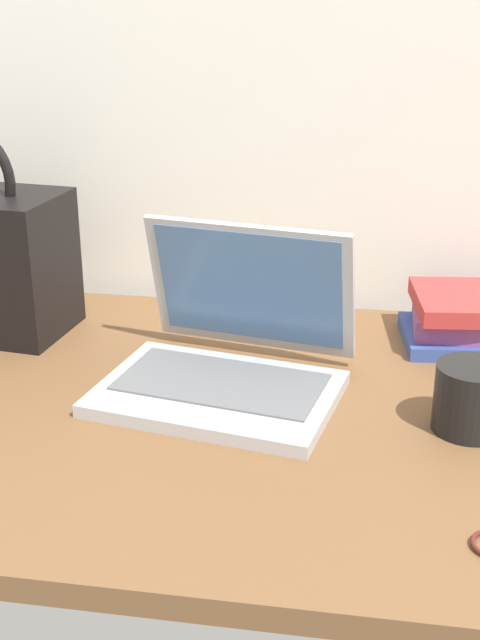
# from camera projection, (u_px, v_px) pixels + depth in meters

# --- Properties ---
(desk) EXTENTS (1.60, 0.76, 0.03)m
(desk) POSITION_uv_depth(u_px,v_px,m) (264.00, 416.00, 1.12)
(desk) COLOR brown
(desk) RESTS_ON ground
(laptop) EXTENTS (0.35, 0.33, 0.21)m
(laptop) POSITION_uv_depth(u_px,v_px,m) (229.00, 355.00, 1.16)
(laptop) COLOR #B2B5BA
(laptop) RESTS_ON desk
(coffee_mug) EXTENTS (0.13, 0.09, 0.09)m
(coffee_mug) POSITION_uv_depth(u_px,v_px,m) (473.00, 398.00, 1.04)
(coffee_mug) COLOR black
(coffee_mug) RESTS_ON desk
(book_stack) EXTENTS (0.21, 0.18, 0.08)m
(book_stack) POSITION_uv_depth(u_px,v_px,m) (469.00, 319.00, 1.30)
(book_stack) COLOR #334C99
(book_stack) RESTS_ON desk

